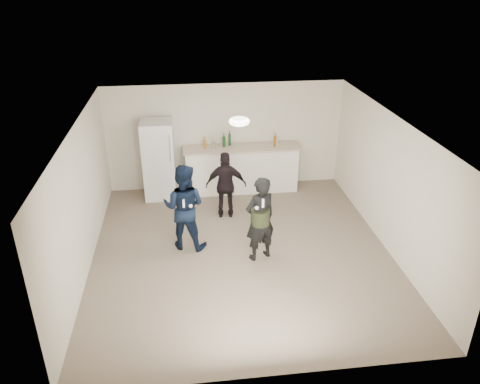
{
  "coord_description": "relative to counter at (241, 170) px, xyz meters",
  "views": [
    {
      "loc": [
        -0.95,
        -7.38,
        4.86
      ],
      "look_at": [
        0.0,
        0.2,
        1.15
      ],
      "focal_mm": 35.0,
      "sensor_mm": 36.0,
      "label": 1
    }
  ],
  "objects": [
    {
      "name": "camo_shorts",
      "position": [
        -0.04,
        -2.9,
        0.32
      ],
      "size": [
        0.34,
        0.34,
        0.28
      ],
      "primitive_type": "cylinder",
      "color": "#2B3819",
      "rests_on": "woman"
    },
    {
      "name": "wall_right",
      "position": [
        2.41,
        -2.67,
        0.72
      ],
      "size": [
        0.0,
        6.0,
        6.0
      ],
      "primitive_type": "plane",
      "rotation": [
        1.57,
        0.0,
        -1.57
      ],
      "color": "beige",
      "rests_on": "floor"
    },
    {
      "name": "ceiling",
      "position": [
        -0.34,
        -2.67,
        1.98
      ],
      "size": [
        6.0,
        6.0,
        0.0
      ],
      "primitive_type": "plane",
      "rotation": [
        3.14,
        0.0,
        0.0
      ],
      "color": "silver",
      "rests_on": "wall_back"
    },
    {
      "name": "floor",
      "position": [
        -0.34,
        -2.67,
        -0.53
      ],
      "size": [
        6.0,
        6.0,
        0.0
      ],
      "primitive_type": "plane",
      "color": "#6B5B4C",
      "rests_on": "ground"
    },
    {
      "name": "fridge_handle",
      "position": [
        -1.62,
        -0.44,
        0.78
      ],
      "size": [
        0.02,
        0.02,
        0.6
      ],
      "primitive_type": "cylinder",
      "color": "silver",
      "rests_on": "fridge"
    },
    {
      "name": "nunchuk_man",
      "position": [
        -1.25,
        -2.58,
        0.45
      ],
      "size": [
        0.07,
        0.07,
        0.07
      ],
      "primitive_type": "sphere",
      "color": "white",
      "rests_on": "man"
    },
    {
      "name": "woman",
      "position": [
        -0.04,
        -2.9,
        0.28
      ],
      "size": [
        0.69,
        0.58,
        1.61
      ],
      "primitive_type": "imported",
      "rotation": [
        0.0,
        0.0,
        3.54
      ],
      "color": "black",
      "rests_on": "floor"
    },
    {
      "name": "wall_back",
      "position": [
        -0.34,
        0.33,
        0.72
      ],
      "size": [
        6.0,
        0.0,
        6.0
      ],
      "primitive_type": "plane",
      "rotation": [
        1.57,
        0.0,
        0.0
      ],
      "color": "beige",
      "rests_on": "floor"
    },
    {
      "name": "shaker",
      "position": [
        -0.64,
        -0.0,
        0.65
      ],
      "size": [
        0.08,
        0.08,
        0.17
      ],
      "primitive_type": "cylinder",
      "color": "silver",
      "rests_on": "counter_top"
    },
    {
      "name": "bottle_cluster",
      "position": [
        -0.01,
        0.05,
        0.68
      ],
      "size": [
        1.72,
        0.25,
        0.27
      ],
      "color": "#144720",
      "rests_on": "counter_top"
    },
    {
      "name": "man",
      "position": [
        -1.37,
        -2.33,
        0.31
      ],
      "size": [
        0.97,
        0.85,
        1.67
      ],
      "primitive_type": "imported",
      "rotation": [
        0.0,
        0.0,
        2.83
      ],
      "color": "#0E203E",
      "rests_on": "floor"
    },
    {
      "name": "remote_woman",
      "position": [
        -0.04,
        -3.15,
        0.72
      ],
      "size": [
        0.04,
        0.04,
        0.15
      ],
      "primitive_type": "cube",
      "color": "white",
      "rests_on": "woman"
    },
    {
      "name": "wall_front",
      "position": [
        -0.34,
        -5.67,
        0.72
      ],
      "size": [
        6.0,
        0.0,
        6.0
      ],
      "primitive_type": "plane",
      "rotation": [
        -1.57,
        0.0,
        0.0
      ],
      "color": "beige",
      "rests_on": "floor"
    },
    {
      "name": "spectator",
      "position": [
        -0.48,
        -1.24,
        0.2
      ],
      "size": [
        0.88,
        0.43,
        1.45
      ],
      "primitive_type": "imported",
      "rotation": [
        0.0,
        0.0,
        3.05
      ],
      "color": "black",
      "rests_on": "floor"
    },
    {
      "name": "wall_left",
      "position": [
        -3.09,
        -2.67,
        0.72
      ],
      "size": [
        0.0,
        6.0,
        6.0
      ],
      "primitive_type": "plane",
      "rotation": [
        1.57,
        0.0,
        1.57
      ],
      "color": "beige",
      "rests_on": "floor"
    },
    {
      "name": "ceiling_dome",
      "position": [
        -0.34,
        -2.37,
        1.93
      ],
      "size": [
        0.36,
        0.36,
        0.16
      ],
      "primitive_type": "ellipsoid",
      "color": "white",
      "rests_on": "ceiling"
    },
    {
      "name": "counter_top",
      "position": [
        0.0,
        0.0,
        0.55
      ],
      "size": [
        2.68,
        0.64,
        0.04
      ],
      "primitive_type": "cube",
      "color": "beige",
      "rests_on": "counter"
    },
    {
      "name": "nunchuk_woman",
      "position": [
        -0.14,
        -3.12,
        0.62
      ],
      "size": [
        0.07,
        0.07,
        0.07
      ],
      "primitive_type": "sphere",
      "color": "silver",
      "rests_on": "woman"
    },
    {
      "name": "remote_man",
      "position": [
        -1.37,
        -2.61,
        0.53
      ],
      "size": [
        0.04,
        0.04,
        0.15
      ],
      "primitive_type": "cube",
      "color": "white",
      "rests_on": "man"
    },
    {
      "name": "counter",
      "position": [
        0.0,
        0.0,
        0.0
      ],
      "size": [
        2.6,
        0.56,
        1.05
      ],
      "primitive_type": "cube",
      "color": "white",
      "rests_on": "floor"
    },
    {
      "name": "fridge",
      "position": [
        -1.9,
        -0.07,
        0.38
      ],
      "size": [
        0.7,
        0.7,
        1.8
      ],
      "primitive_type": "cube",
      "color": "white",
      "rests_on": "floor"
    }
  ]
}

